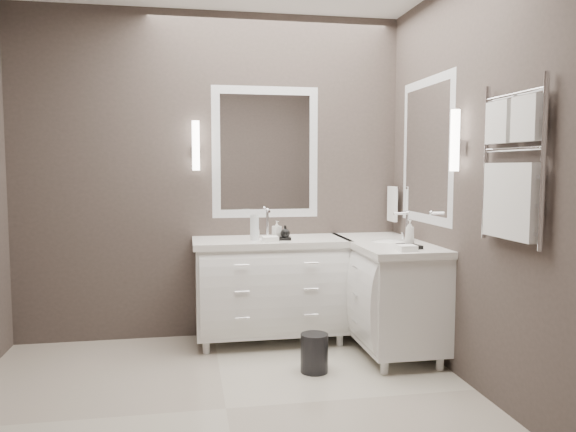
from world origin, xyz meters
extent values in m
cube|color=beige|center=(0.00, 0.00, -0.01)|extent=(3.20, 3.00, 0.01)
cube|color=#423935|center=(0.00, 1.50, 1.35)|extent=(3.20, 0.01, 2.70)
cube|color=#423935|center=(0.00, -1.50, 1.35)|extent=(3.20, 0.01, 2.70)
cube|color=#423935|center=(1.60, 0.00, 1.35)|extent=(0.01, 3.00, 2.70)
cube|color=white|center=(0.45, 1.23, 0.45)|extent=(1.20, 0.55, 0.70)
cube|color=white|center=(0.45, 1.23, 0.82)|extent=(1.24, 0.59, 0.05)
ellipsoid|color=white|center=(0.45, 1.23, 0.81)|extent=(0.36, 0.28, 0.12)
cylinder|color=white|center=(0.45, 1.39, 0.96)|extent=(0.02, 0.02, 0.22)
cube|color=white|center=(1.33, 0.90, 0.45)|extent=(0.55, 1.20, 0.70)
cube|color=white|center=(1.33, 0.90, 0.82)|extent=(0.59, 1.24, 0.05)
ellipsoid|color=white|center=(1.33, 0.90, 0.81)|extent=(0.36, 0.28, 0.12)
cylinder|color=white|center=(1.49, 0.90, 0.96)|extent=(0.02, 0.02, 0.22)
cube|color=white|center=(0.45, 1.49, 1.55)|extent=(0.90, 0.02, 1.10)
cube|color=white|center=(0.45, 1.49, 1.55)|extent=(0.77, 0.02, 0.96)
cube|color=white|center=(1.59, 0.80, 1.55)|extent=(0.02, 0.90, 1.10)
cube|color=white|center=(1.59, 0.80, 1.55)|extent=(0.02, 0.90, 0.96)
cube|color=white|center=(-0.13, 1.43, 1.55)|extent=(0.05, 0.05, 0.10)
cylinder|color=white|center=(-0.13, 1.43, 1.60)|extent=(0.06, 0.06, 0.40)
cube|color=white|center=(1.53, 0.22, 1.55)|extent=(0.05, 0.05, 0.10)
cylinder|color=white|center=(1.53, 0.22, 1.60)|extent=(0.06, 0.06, 0.40)
cylinder|color=white|center=(1.55, 1.36, 1.25)|extent=(0.02, 0.22, 0.02)
cube|color=white|center=(1.54, 1.36, 1.11)|extent=(0.03, 0.17, 0.30)
cylinder|color=white|center=(1.56, -0.68, 1.45)|extent=(0.03, 0.03, 0.90)
cylinder|color=white|center=(1.56, -0.12, 1.45)|extent=(0.03, 0.03, 0.90)
cube|color=white|center=(1.55, -0.53, 1.68)|extent=(0.06, 0.22, 0.24)
cube|color=white|center=(1.55, -0.27, 1.68)|extent=(0.06, 0.22, 0.24)
cube|color=white|center=(1.55, -0.40, 1.24)|extent=(0.06, 0.46, 0.42)
cylinder|color=black|center=(0.65, 0.49, 0.13)|extent=(0.22, 0.22, 0.27)
cube|color=black|center=(0.52, 1.14, 0.86)|extent=(0.16, 0.12, 0.02)
cube|color=black|center=(1.35, 0.52, 0.86)|extent=(0.14, 0.18, 0.03)
cylinder|color=silver|center=(0.31, 1.16, 0.95)|extent=(0.08, 0.08, 0.20)
imported|color=white|center=(0.49, 1.16, 0.94)|extent=(0.08, 0.08, 0.13)
imported|color=black|center=(0.55, 1.11, 0.92)|extent=(0.08, 0.08, 0.10)
imported|color=white|center=(1.35, 0.52, 0.96)|extent=(0.07, 0.07, 0.18)
camera|label=1|loc=(-0.21, -3.22, 1.43)|focal=35.00mm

